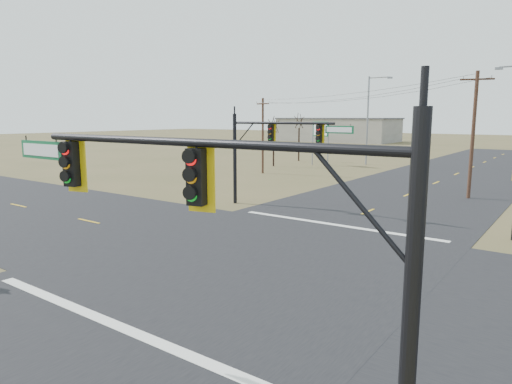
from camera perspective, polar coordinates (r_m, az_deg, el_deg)
ground at (r=19.54m, az=0.19°, el=-8.36°), size 320.00×320.00×0.00m
road_ew at (r=19.53m, az=0.19°, el=-8.34°), size 160.00×14.00×0.02m
road_ns at (r=19.53m, az=0.19°, el=-8.33°), size 14.00×160.00×0.02m
stop_bar_near at (r=14.52m, az=-18.02°, el=-15.15°), size 12.00×0.40×0.01m
stop_bar_far at (r=25.77m, az=10.00°, el=-4.07°), size 12.00×0.40×0.01m
mast_arm_near at (r=8.57m, az=-7.74°, el=-0.79°), size 10.32×0.53×6.08m
mast_arm_far at (r=29.52m, az=2.29°, el=6.50°), size 8.82×0.44×6.17m
utility_pole_near at (r=36.79m, az=25.50°, el=6.64°), size 2.20×0.72×9.20m
utility_pole_far at (r=48.68m, az=0.85°, el=7.26°), size 1.89×0.67×7.93m
highway_sign at (r=57.40m, az=8.06°, el=7.18°), size 2.66×1.26×5.41m
streetlight_c at (r=59.22m, az=14.00°, el=9.25°), size 3.06×0.49×10.92m
bare_tree_a at (r=55.92m, az=2.22°, el=8.44°), size 2.80×2.80×6.41m
bare_tree_b at (r=63.05m, az=5.42°, el=8.88°), size 3.43×3.43×6.86m
warehouse_left at (r=116.81m, az=10.19°, el=7.62°), size 28.00×14.00×5.50m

